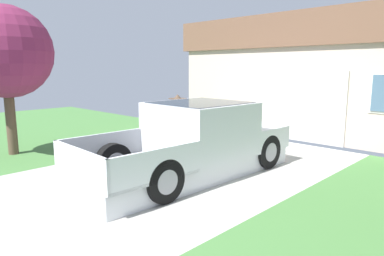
{
  "coord_description": "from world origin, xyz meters",
  "views": [
    {
      "loc": [
        5.54,
        -0.96,
        2.34
      ],
      "look_at": [
        -0.12,
        4.84,
        0.94
      ],
      "focal_mm": 32.44,
      "sensor_mm": 36.0,
      "label": 1
    }
  ],
  "objects_px": {
    "front_yard_tree": "(1,54)",
    "person_with_hat": "(178,120)",
    "pickup_truck": "(198,142)",
    "handbag": "(165,151)",
    "house_with_garage": "(338,75)"
  },
  "relations": [
    {
      "from": "pickup_truck",
      "to": "handbag",
      "type": "bearing_deg",
      "value": 167.24
    },
    {
      "from": "pickup_truck",
      "to": "front_yard_tree",
      "type": "relative_size",
      "value": 1.3
    },
    {
      "from": "person_with_hat",
      "to": "handbag",
      "type": "distance_m",
      "value": 0.9
    },
    {
      "from": "person_with_hat",
      "to": "house_with_garage",
      "type": "height_order",
      "value": "house_with_garage"
    },
    {
      "from": "pickup_truck",
      "to": "handbag",
      "type": "distance_m",
      "value": 1.79
    },
    {
      "from": "front_yard_tree",
      "to": "person_with_hat",
      "type": "bearing_deg",
      "value": 44.76
    },
    {
      "from": "handbag",
      "to": "house_with_garage",
      "type": "bearing_deg",
      "value": 78.66
    },
    {
      "from": "house_with_garage",
      "to": "front_yard_tree",
      "type": "distance_m",
      "value": 11.35
    },
    {
      "from": "pickup_truck",
      "to": "house_with_garage",
      "type": "xyz_separation_m",
      "value": [
        -0.14,
        7.93,
        1.38
      ]
    },
    {
      "from": "house_with_garage",
      "to": "front_yard_tree",
      "type": "height_order",
      "value": "house_with_garage"
    },
    {
      "from": "pickup_truck",
      "to": "person_with_hat",
      "type": "bearing_deg",
      "value": 155.54
    },
    {
      "from": "handbag",
      "to": "house_with_garage",
      "type": "height_order",
      "value": "house_with_garage"
    },
    {
      "from": "pickup_truck",
      "to": "handbag",
      "type": "height_order",
      "value": "pickup_truck"
    },
    {
      "from": "house_with_garage",
      "to": "front_yard_tree",
      "type": "bearing_deg",
      "value": -113.44
    },
    {
      "from": "pickup_truck",
      "to": "person_with_hat",
      "type": "relative_size",
      "value": 3.08
    }
  ]
}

